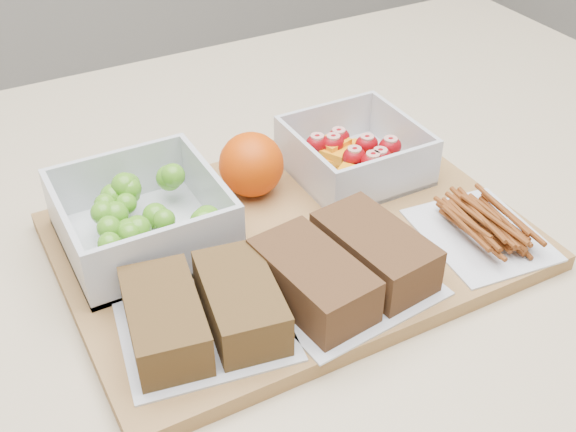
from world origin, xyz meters
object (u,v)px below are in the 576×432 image
object	(u,v)px
grape_container	(144,217)
pretzel_bag	(482,224)
fruit_container	(354,156)
orange	(251,165)
cutting_board	(293,241)
sandwich_bag_center	(344,266)
sandwich_bag_left	(203,312)

from	to	relation	value
grape_container	pretzel_bag	bearing A→B (deg)	-27.32
pretzel_bag	fruit_container	bearing A→B (deg)	107.30
orange	pretzel_bag	size ratio (longest dim) A/B	0.49
orange	cutting_board	bearing A→B (deg)	-87.92
sandwich_bag_center	pretzel_bag	distance (m)	0.15
cutting_board	sandwich_bag_center	distance (m)	0.09
grape_container	orange	bearing A→B (deg)	10.98
sandwich_bag_left	grape_container	bearing A→B (deg)	90.81
grape_container	sandwich_bag_center	size ratio (longest dim) A/B	0.92
cutting_board	sandwich_bag_left	xyz separation A→B (m)	(-0.12, -0.08, 0.03)
grape_container	pretzel_bag	size ratio (longest dim) A/B	1.06
orange	sandwich_bag_left	xyz separation A→B (m)	(-0.12, -0.16, -0.01)
cutting_board	grape_container	distance (m)	0.14
cutting_board	grape_container	xyz separation A→B (m)	(-0.12, 0.06, 0.03)
sandwich_bag_left	sandwich_bag_center	xyz separation A→B (m)	(0.13, -0.01, 0.00)
fruit_container	sandwich_bag_left	xyz separation A→B (m)	(-0.23, -0.14, -0.00)
sandwich_bag_left	pretzel_bag	distance (m)	0.28
grape_container	fruit_container	world-z (taller)	grape_container
orange	sandwich_bag_center	xyz separation A→B (m)	(0.01, -0.16, -0.01)
fruit_container	orange	xyz separation A→B (m)	(-0.11, 0.02, 0.01)
orange	sandwich_bag_center	world-z (taller)	orange
grape_container	orange	size ratio (longest dim) A/B	2.17
cutting_board	sandwich_bag_left	distance (m)	0.15
cutting_board	sandwich_bag_left	bearing A→B (deg)	-148.15
cutting_board	sandwich_bag_center	xyz separation A→B (m)	(0.00, -0.08, 0.03)
cutting_board	pretzel_bag	world-z (taller)	pretzel_bag
sandwich_bag_center	cutting_board	bearing A→B (deg)	92.45
fruit_container	orange	distance (m)	0.11
fruit_container	orange	bearing A→B (deg)	170.41
grape_container	orange	world-z (taller)	orange
grape_container	fruit_container	size ratio (longest dim) A/B	1.13
orange	sandwich_bag_left	distance (m)	0.20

